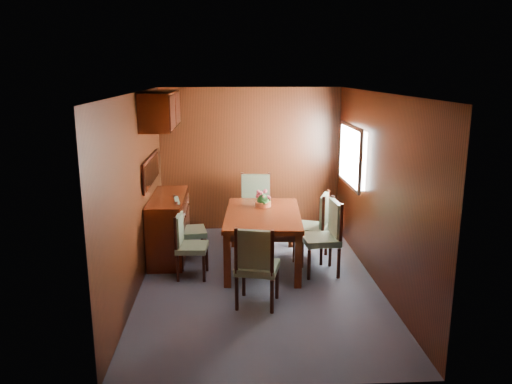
{
  "coord_description": "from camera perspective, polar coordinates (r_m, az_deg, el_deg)",
  "views": [
    {
      "loc": [
        -0.38,
        -6.01,
        2.65
      ],
      "look_at": [
        0.0,
        0.57,
        1.05
      ],
      "focal_mm": 35.0,
      "sensor_mm": 36.0,
      "label": 1
    }
  ],
  "objects": [
    {
      "name": "dining_table",
      "position": [
        6.88,
        0.79,
        -3.24
      ],
      "size": [
        1.13,
        1.69,
        0.76
      ],
      "rotation": [
        0.0,
        0.0,
        -0.07
      ],
      "color": "#381307",
      "rests_on": "ground"
    },
    {
      "name": "chair_left_near",
      "position": [
        6.61,
        -7.9,
        -5.66
      ],
      "size": [
        0.42,
        0.44,
        0.86
      ],
      "rotation": [
        0.0,
        0.0,
        -1.64
      ],
      "color": "black",
      "rests_on": "ground"
    },
    {
      "name": "chair_left_far",
      "position": [
        7.12,
        -8.1,
        -3.91
      ],
      "size": [
        0.49,
        0.51,
        0.94
      ],
      "rotation": [
        0.0,
        0.0,
        -1.41
      ],
      "color": "black",
      "rests_on": "ground"
    },
    {
      "name": "room_shell",
      "position": [
        6.43,
        -0.81,
        4.52
      ],
      "size": [
        3.06,
        4.52,
        2.41
      ],
      "color": "black",
      "rests_on": "ground"
    },
    {
      "name": "sideboard",
      "position": [
        7.4,
        -9.92,
        -3.86
      ],
      "size": [
        0.48,
        1.4,
        0.9
      ],
      "primitive_type": "cube",
      "color": "#381307",
      "rests_on": "ground"
    },
    {
      "name": "ground",
      "position": [
        6.58,
        0.29,
        -10.1
      ],
      "size": [
        4.5,
        4.5,
        0.0
      ],
      "primitive_type": "plane",
      "color": "#404657",
      "rests_on": "ground"
    },
    {
      "name": "flower_centerpiece",
      "position": [
        7.13,
        0.8,
        -0.75
      ],
      "size": [
        0.25,
        0.25,
        0.25
      ],
      "color": "#C8683D",
      "rests_on": "dining_table"
    },
    {
      "name": "chair_head",
      "position": [
        5.69,
        0.02,
        -8.07
      ],
      "size": [
        0.56,
        0.54,
        0.98
      ],
      "rotation": [
        0.0,
        0.0,
        -0.24
      ],
      "color": "black",
      "rests_on": "ground"
    },
    {
      "name": "chair_foot",
      "position": [
        8.02,
        -0.06,
        -1.28
      ],
      "size": [
        0.54,
        0.52,
        1.06
      ],
      "rotation": [
        0.0,
        0.0,
        3.06
      ],
      "color": "black",
      "rests_on": "ground"
    },
    {
      "name": "chair_right_far",
      "position": [
        7.17,
        6.91,
        -3.5
      ],
      "size": [
        0.58,
        0.6,
        0.99
      ],
      "rotation": [
        0.0,
        0.0,
        1.22
      ],
      "color": "black",
      "rests_on": "ground"
    },
    {
      "name": "chair_right_near",
      "position": [
        6.71,
        8.05,
        -4.64
      ],
      "size": [
        0.49,
        0.51,
        1.01
      ],
      "rotation": [
        0.0,
        0.0,
        1.64
      ],
      "color": "black",
      "rests_on": "ground"
    }
  ]
}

